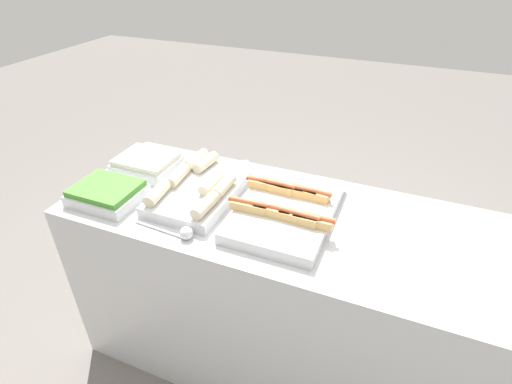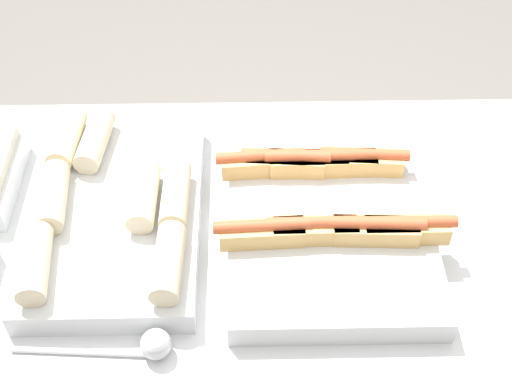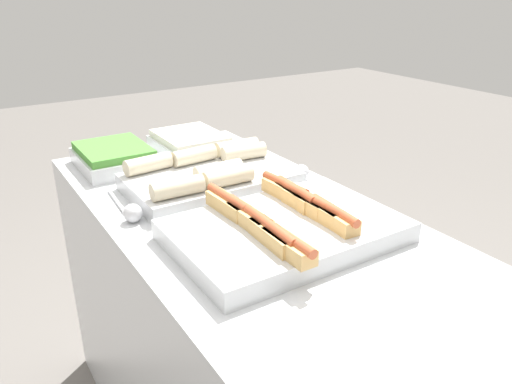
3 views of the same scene
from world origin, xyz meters
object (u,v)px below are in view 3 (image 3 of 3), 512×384
tray_hotdogs (286,226)px  tray_side_back (190,144)px  tray_side_front (114,157)px  serving_spoon_far (298,172)px  serving_spoon_near (130,212)px  tray_wraps (210,177)px

tray_hotdogs → tray_side_back: size_ratio=1.94×
tray_side_front → tray_side_back: 0.28m
tray_side_back → serving_spoon_far: size_ratio=1.11×
tray_hotdogs → serving_spoon_near: 0.42m
tray_side_back → serving_spoon_far: 0.45m
tray_wraps → serving_spoon_near: (0.08, -0.28, -0.02)m
tray_wraps → tray_side_back: size_ratio=1.76×
tray_hotdogs → tray_side_front: size_ratio=1.94×
tray_side_front → tray_wraps: bearing=28.5°
tray_wraps → tray_side_front: bearing=-151.5°
tray_side_front → tray_side_back: size_ratio=1.00×
tray_wraps → tray_side_back: 0.35m
tray_wraps → serving_spoon_near: 0.29m
tray_side_back → serving_spoon_near: tray_side_back is taller
serving_spoon_near → tray_side_back: bearing=138.2°
tray_wraps → serving_spoon_far: size_ratio=1.95×
serving_spoon_far → tray_side_back: bearing=-156.6°
tray_side_front → serving_spoon_far: size_ratio=1.11×
serving_spoon_far → tray_wraps: bearing=-105.0°
tray_hotdogs → serving_spoon_near: (-0.31, -0.28, -0.01)m
serving_spoon_far → serving_spoon_near: bearing=-89.7°
tray_side_front → tray_hotdogs: bearing=14.4°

